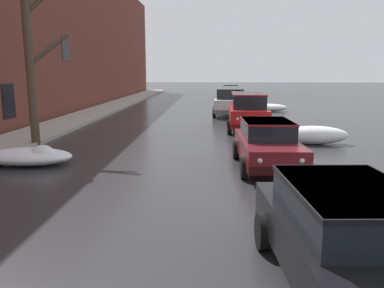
{
  "coord_description": "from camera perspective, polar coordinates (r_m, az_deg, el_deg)",
  "views": [
    {
      "loc": [
        1.25,
        2.2,
        2.89
      ],
      "look_at": [
        0.79,
        11.98,
        1.01
      ],
      "focal_mm": 35.78,
      "sensor_mm": 36.0,
      "label": 1
    }
  ],
  "objects": [
    {
      "name": "sedan_green_queued_behind_truck",
      "position": [
        32.79,
        6.18,
        7.08
      ],
      "size": [
        2.16,
        4.06,
        1.42
      ],
      "color": "#1E5633",
      "rests_on": "ground"
    },
    {
      "name": "sedan_maroon_parked_kerbside_close",
      "position": [
        11.7,
        11.15,
        0.15
      ],
      "size": [
        1.9,
        4.03,
        1.42
      ],
      "color": "maroon",
      "rests_on": "ground"
    },
    {
      "name": "suv_red_parked_kerbside_mid",
      "position": [
        18.99,
        8.31,
        5.02
      ],
      "size": [
        2.08,
        4.44,
        1.82
      ],
      "color": "red",
      "rests_on": "ground"
    },
    {
      "name": "snow_bank_mid_block_left",
      "position": [
        12.94,
        -23.11,
        -1.72
      ],
      "size": [
        2.77,
        1.46,
        0.64
      ],
      "color": "white",
      "rests_on": "ground"
    },
    {
      "name": "sedan_black_approaching_near_lane",
      "position": [
        5.48,
        22.7,
        -12.95
      ],
      "size": [
        2.15,
        4.43,
        1.42
      ],
      "color": "black",
      "rests_on": "ground"
    },
    {
      "name": "left_sidewalk_slab",
      "position": [
        17.86,
        -23.44,
        0.92
      ],
      "size": [
        2.44,
        80.0,
        0.15
      ],
      "primitive_type": "cube",
      "color": "#A8A399",
      "rests_on": "ground"
    },
    {
      "name": "snow_bank_along_left_kerb",
      "position": [
        28.12,
        11.22,
        5.34
      ],
      "size": [
        2.81,
        1.11,
        0.55
      ],
      "color": "white",
      "rests_on": "ground"
    },
    {
      "name": "suv_white_parked_far_down_block",
      "position": [
        25.23,
        5.75,
        6.51
      ],
      "size": [
        2.36,
        4.92,
        1.82
      ],
      "color": "silver",
      "rests_on": "ground"
    },
    {
      "name": "sedan_silver_at_far_intersection",
      "position": [
        38.48,
        5.79,
        7.64
      ],
      "size": [
        2.18,
        4.02,
        1.42
      ],
      "color": "#B7B7BC",
      "rests_on": "ground"
    },
    {
      "name": "bare_tree_mid_block",
      "position": [
        15.89,
        -22.79,
        12.95
      ],
      "size": [
        2.2,
        2.15,
        6.79
      ],
      "color": "#4C3D2D",
      "rests_on": "ground"
    },
    {
      "name": "snow_bank_near_corner_right",
      "position": [
        15.96,
        17.19,
        1.26
      ],
      "size": [
        2.8,
        0.98,
        0.73
      ],
      "color": "white",
      "rests_on": "ground"
    }
  ]
}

